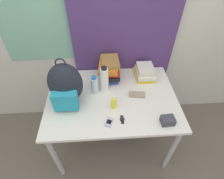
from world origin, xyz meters
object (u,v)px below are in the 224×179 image
at_px(sunglasses_case, 137,95).
at_px(sunscreen_bottle, 114,102).
at_px(camera_pouch, 168,120).
at_px(cell_phone, 109,122).
at_px(water_bottle, 95,85).
at_px(book_stack_center, 145,72).
at_px(book_stack_left, 109,69).
at_px(wristwatch, 122,119).
at_px(backpack, 65,85).
at_px(sports_bottle, 104,79).

bearing_deg(sunglasses_case, sunscreen_bottle, -151.82).
bearing_deg(camera_pouch, cell_phone, 176.50).
relative_size(water_bottle, camera_pouch, 1.74).
height_order(book_stack_center, water_bottle, water_bottle).
xyz_separation_m(book_stack_left, water_bottle, (-0.15, -0.20, -0.03)).
distance_m(sunscreen_bottle, camera_pouch, 0.48).
distance_m(book_stack_left, wristwatch, 0.57).
xyz_separation_m(book_stack_left, wristwatch, (0.08, -0.55, -0.11)).
bearing_deg(backpack, sunglasses_case, 1.34).
relative_size(backpack, water_bottle, 2.38).
bearing_deg(cell_phone, sunscreen_bottle, 73.40).
distance_m(book_stack_left, camera_pouch, 0.76).
relative_size(sports_bottle, camera_pouch, 2.45).
distance_m(sports_bottle, sunscreen_bottle, 0.26).
xyz_separation_m(book_stack_left, cell_phone, (-0.03, -0.58, -0.11)).
relative_size(book_stack_left, sunscreen_bottle, 2.00).
bearing_deg(camera_pouch, book_stack_center, 96.64).
bearing_deg(sunglasses_case, cell_phone, -134.05).
distance_m(water_bottle, sports_bottle, 0.11).
relative_size(backpack, sunscreen_bottle, 3.19).
height_order(backpack, sunscreen_bottle, backpack).
distance_m(backpack, sunglasses_case, 0.67).
distance_m(cell_phone, wristwatch, 0.11).
bearing_deg(book_stack_left, sports_bottle, -108.10).
xyz_separation_m(water_bottle, cell_phone, (0.12, -0.37, -0.08)).
bearing_deg(wristwatch, sports_bottle, 109.25).
bearing_deg(cell_phone, backpack, 142.20).
relative_size(sports_bottle, cell_phone, 2.60).
distance_m(water_bottle, camera_pouch, 0.72).
xyz_separation_m(water_bottle, sunscreen_bottle, (0.17, -0.21, -0.02)).
bearing_deg(book_stack_left, sunglasses_case, -48.80).
bearing_deg(wristwatch, sunglasses_case, 57.35).
relative_size(book_stack_left, camera_pouch, 2.61).
xyz_separation_m(book_stack_center, sports_bottle, (-0.43, -0.17, 0.07)).
bearing_deg(book_stack_left, camera_pouch, -53.63).
bearing_deg(book_stack_center, cell_phone, -125.48).
relative_size(backpack, camera_pouch, 4.15).
distance_m(book_stack_center, sunscreen_bottle, 0.54).
bearing_deg(cell_phone, camera_pouch, -3.50).
xyz_separation_m(sports_bottle, camera_pouch, (0.50, -0.44, -0.10)).
distance_m(water_bottle, sunglasses_case, 0.41).
bearing_deg(cell_phone, sports_bottle, 92.98).
xyz_separation_m(book_stack_left, sports_bottle, (-0.06, -0.17, 0.01)).
height_order(sunscreen_bottle, sunglasses_case, sunscreen_bottle).
bearing_deg(sports_bottle, book_stack_center, 21.44).
xyz_separation_m(backpack, cell_phone, (0.36, -0.28, -0.19)).
height_order(book_stack_center, wristwatch, book_stack_center).
bearing_deg(water_bottle, sunscreen_bottle, -51.13).
distance_m(book_stack_center, camera_pouch, 0.61).
xyz_separation_m(sunglasses_case, wristwatch, (-0.17, -0.27, -0.01)).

